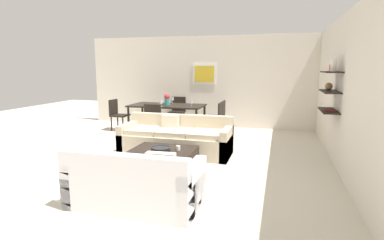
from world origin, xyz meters
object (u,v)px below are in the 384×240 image
wine_glass_foot (161,102)px  wine_glass_right_near (191,102)px  dining_chair_left_near (117,113)px  dining_chair_right_near (216,117)px  dining_chair_head (178,109)px  dining_chair_foot (154,119)px  loveseat_white (136,184)px  dining_table (167,107)px  decorative_bowl (161,149)px  wine_glass_head (172,99)px  dining_chair_right_far (219,114)px  coffee_table (161,162)px  centerpiece_vase (167,99)px  candle_jar (178,148)px  sofa_beige (176,140)px

wine_glass_foot → wine_glass_right_near: (0.74, 0.33, -0.01)m
dining_chair_left_near → dining_chair_right_near: (2.86, 0.00, 0.00)m
dining_chair_head → dining_chair_foot: bearing=-90.0°
dining_chair_head → wine_glass_right_near: bearing=-54.9°
loveseat_white → dining_table: size_ratio=0.81×
decorative_bowl → wine_glass_head: (-1.12, 3.82, 0.44)m
dining_chair_foot → wine_glass_head: (-0.00, 1.38, 0.37)m
dining_chair_left_near → dining_chair_right_near: 2.86m
decorative_bowl → wine_glass_right_near: bearing=96.7°
wine_glass_foot → dining_chair_right_far: bearing=25.7°
coffee_table → dining_table: size_ratio=0.53×
loveseat_white → coffee_table: 1.29m
centerpiece_vase → dining_chair_left_near: bearing=-172.5°
dining_chair_foot → dining_chair_right_far: (1.43, 1.15, 0.00)m
candle_jar → dining_chair_right_far: dining_chair_right_far is taller
dining_chair_head → wine_glass_right_near: wine_glass_right_near is taller
dining_chair_right_near → centerpiece_vase: bearing=172.3°
decorative_bowl → dining_table: bearing=108.4°
dining_table → wine_glass_right_near: (0.74, -0.13, 0.17)m
dining_chair_foot → dining_chair_left_near: (-1.43, 0.69, 0.00)m
dining_chair_head → loveseat_white: bearing=-77.2°
wine_glass_foot → decorative_bowl: bearing=-69.0°
candle_jar → wine_glass_right_near: wine_glass_right_near is taller
wine_glass_foot → wine_glass_right_near: 0.81m
wine_glass_right_near → dining_chair_head: bearing=125.1°
decorative_bowl → dining_chair_foot: size_ratio=0.37×
wine_glass_head → centerpiece_vase: size_ratio=0.55×
candle_jar → centerpiece_vase: 3.45m
dining_chair_foot → dining_chair_right_near: bearing=25.8°
dining_chair_right_near → wine_glass_foot: 1.49m
dining_chair_left_near → dining_chair_right_far: size_ratio=1.00×
loveseat_white → candle_jar: (0.11, 1.41, 0.13)m
dining_table → dining_chair_right_far: 1.46m
dining_chair_right_far → dining_chair_right_near: bearing=-90.0°
coffee_table → dining_chair_left_near: dining_chair_left_near is taller
dining_chair_left_near → dining_chair_right_near: same height
coffee_table → centerpiece_vase: bearing=108.3°
dining_chair_right_far → dining_table: bearing=-170.8°
dining_chair_right_far → wine_glass_right_near: wine_glass_right_near is taller
dining_chair_foot → dining_chair_right_near: 1.59m
dining_chair_right_far → centerpiece_vase: size_ratio=2.79×
candle_jar → sofa_beige: bearing=110.3°
sofa_beige → dining_chair_head: 3.18m
wine_glass_head → wine_glass_foot: bearing=-90.0°
dining_chair_right_far → dining_chair_right_near: 0.46m
wine_glass_right_near → dining_table: bearing=170.2°
loveseat_white → centerpiece_vase: (-1.24, 4.54, 0.62)m
wine_glass_head → wine_glass_right_near: wine_glass_head is taller
dining_chair_left_near → dining_chair_head: size_ratio=1.00×
coffee_table → wine_glass_head: (-1.09, 3.76, 0.68)m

